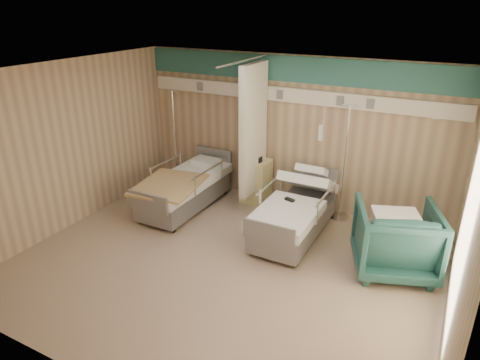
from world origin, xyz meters
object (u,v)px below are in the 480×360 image
bed_right (295,218)px  iv_stand_right (341,196)px  bed_left (185,193)px  iv_stand_left (177,169)px  visitor_armchair (395,239)px  bedside_cabinet (256,181)px

bed_right → iv_stand_right: bearing=62.6°
bed_left → iv_stand_left: size_ratio=1.05×
bed_right → visitor_armchair: 1.67m
bedside_cabinet → visitor_armchair: (2.78, -1.18, 0.09)m
iv_stand_right → bed_right: bearing=-117.4°
bedside_cabinet → iv_stand_left: 1.76m
bed_right → iv_stand_right: size_ratio=1.04×
visitor_armchair → iv_stand_left: bearing=-32.3°
visitor_armchair → iv_stand_right: (-1.13, 1.25, -0.09)m
bedside_cabinet → iv_stand_right: 1.65m
bed_left → visitor_armchair: bearing=-4.2°
bed_right → visitor_armchair: bearing=-9.9°
bed_left → bedside_cabinet: size_ratio=2.54×
bed_left → bed_right: bearing=0.0°
bed_left → visitor_armchair: visitor_armchair is taller
bed_left → iv_stand_right: size_ratio=1.04×
bed_left → iv_stand_left: bearing=134.1°
bedside_cabinet → iv_stand_left: (-1.75, -0.18, -0.00)m
bed_right → iv_stand_right: iv_stand_right is taller
iv_stand_left → bedside_cabinet: bearing=5.9°
visitor_armchair → bed_right: bearing=-29.7°
bed_right → visitor_armchair: (1.63, -0.28, 0.20)m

